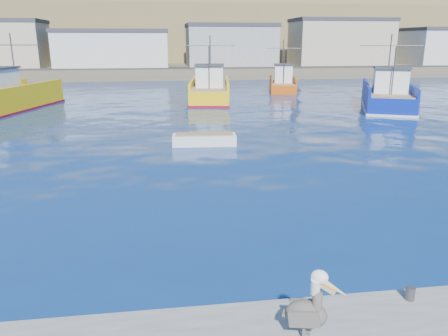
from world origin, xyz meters
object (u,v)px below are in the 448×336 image
at_px(trawler_yellow_b, 210,90).
at_px(boat_orange, 282,83).
at_px(skiff_far, 399,91).
at_px(trawler_blue, 387,96).
at_px(trawler_yellow_a, 8,98).
at_px(skiff_mid, 204,140).
at_px(pelican, 309,309).

xyz_separation_m(trawler_yellow_b, boat_orange, (9.58, 7.21, -0.02)).
relative_size(boat_orange, skiff_far, 2.08).
bearing_deg(boat_orange, trawler_blue, -68.27).
xyz_separation_m(trawler_yellow_a, trawler_yellow_b, (18.27, 3.87, -0.05)).
distance_m(trawler_yellow_b, trawler_blue, 17.00).
height_order(trawler_yellow_a, trawler_blue, trawler_yellow_a).
distance_m(trawler_yellow_a, trawler_yellow_b, 18.67).
bearing_deg(boat_orange, trawler_yellow_b, -143.03).
bearing_deg(trawler_yellow_b, skiff_mid, -97.25).
relative_size(trawler_yellow_b, trawler_blue, 0.95).
height_order(trawler_yellow_a, pelican, trawler_yellow_a).
bearing_deg(trawler_blue, boat_orange, 111.73).
xyz_separation_m(trawler_yellow_b, trawler_blue, (15.36, -7.30, 0.02)).
xyz_separation_m(skiff_mid, pelican, (0.19, -18.19, 0.85)).
bearing_deg(trawler_blue, trawler_yellow_a, 174.18).
distance_m(skiff_mid, pelican, 18.21).
bearing_deg(skiff_far, trawler_blue, -124.10).
xyz_separation_m(trawler_yellow_a, boat_orange, (27.84, 11.08, -0.07)).
relative_size(boat_orange, pelican, 5.68).
bearing_deg(pelican, trawler_yellow_a, 115.13).
xyz_separation_m(boat_orange, skiff_far, (13.09, -3.70, -0.75)).
distance_m(boat_orange, skiff_far, 13.63).
distance_m(boat_orange, pelican, 46.64).
height_order(trawler_blue, boat_orange, trawler_blue).
relative_size(trawler_yellow_a, boat_orange, 1.54).
relative_size(skiff_far, pelican, 2.73).
bearing_deg(skiff_far, skiff_mid, -137.34).
relative_size(trawler_yellow_b, skiff_far, 2.93).
bearing_deg(pelican, trawler_blue, 59.99).
height_order(skiff_mid, skiff_far, same).
height_order(trawler_blue, skiff_mid, trawler_blue).
xyz_separation_m(trawler_blue, boat_orange, (-5.78, 14.51, -0.04)).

